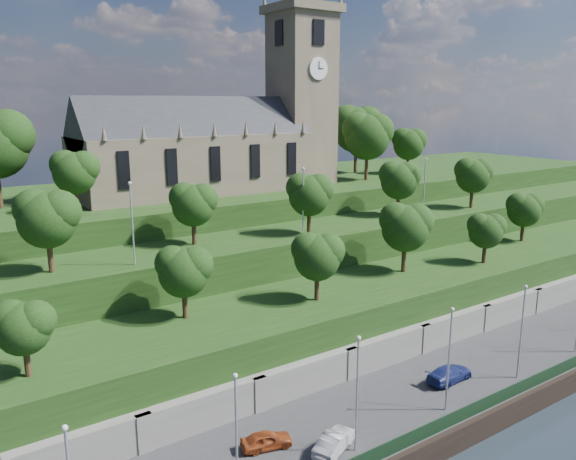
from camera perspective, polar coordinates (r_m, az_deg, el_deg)
ground at (r=52.58m, az=19.23°, el=-19.27°), size 320.00×320.00×0.00m
promenade at (r=55.24m, az=14.15°, el=-16.04°), size 160.00×12.00×2.00m
quay_wall at (r=51.99m, az=19.37°, el=-18.26°), size 160.00×0.50×2.20m
fence at (r=51.57m, az=18.90°, el=-16.57°), size 160.00×0.10×1.20m
retaining_wall at (r=58.18m, az=9.76°, el=-12.60°), size 160.00×2.10×5.00m
embankment_lower at (r=61.63m, az=5.89°, el=-9.44°), size 160.00×12.00×8.00m
embankment_upper at (r=69.16m, az=0.04°, el=-5.07°), size 160.00×10.00×12.00m
hilltop at (r=86.29m, az=-7.83°, el=-0.50°), size 160.00×32.00×15.00m
church at (r=80.88m, az=-6.36°, el=9.42°), size 38.60×12.35×27.60m
trees_lower at (r=61.80m, az=8.85°, el=-0.88°), size 70.39×8.40×8.17m
trees_upper at (r=67.16m, az=2.04°, el=4.06°), size 64.10×7.78×7.77m
trees_hilltop at (r=81.59m, az=-5.19°, el=9.29°), size 77.25×16.35×11.83m
lamp_posts_promenade at (r=49.09m, az=16.06°, el=-11.88°), size 60.36×0.36×9.17m
lamp_posts_upper at (r=64.21m, az=1.55°, el=3.32°), size 40.36×0.36×8.11m
car_left at (r=44.88m, az=-2.20°, el=-20.53°), size 4.17×2.48×1.33m
car_middle at (r=44.69m, az=4.76°, el=-20.62°), size 4.71×3.30×1.47m
car_right at (r=55.81m, az=16.07°, el=-13.84°), size 5.15×2.33×1.46m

